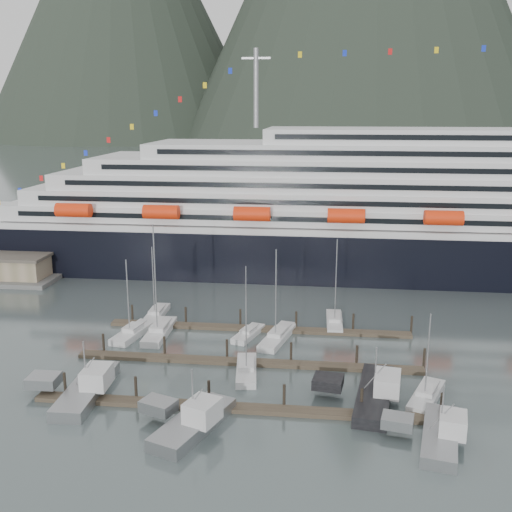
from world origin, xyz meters
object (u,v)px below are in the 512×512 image
object	(u,v)px
trawler_c	(373,393)
sailboat_e	(156,315)
trawler_b	(192,421)
trawler_d	(439,434)
cruise_ship	(445,217)
sailboat_c	(246,371)
sailboat_g	(334,322)
trawler_a	(85,388)
sailboat_a	(133,333)
sailboat_b	(159,332)
sailboat_f	(248,334)
sailboat_d	(278,337)
sailboat_h	(426,397)

from	to	relation	value
trawler_c	sailboat_e	bearing A→B (deg)	61.67
trawler_b	trawler_d	world-z (taller)	trawler_b
cruise_ship	sailboat_c	distance (m)	66.11
sailboat_g	trawler_a	size ratio (longest dim) A/B	1.04
sailboat_a	trawler_c	bearing A→B (deg)	-104.11
sailboat_e	trawler_a	distance (m)	28.58
cruise_ship	trawler_b	distance (m)	80.66
sailboat_b	sailboat_f	distance (m)	13.90
sailboat_e	sailboat_d	bearing A→B (deg)	-110.72
sailboat_c	sailboat_d	size ratio (longest dim) A/B	0.77
trawler_d	sailboat_b	bearing A→B (deg)	66.63
sailboat_g	trawler_d	bearing A→B (deg)	-163.59
cruise_ship	trawler_c	distance (m)	64.33
sailboat_g	sailboat_b	bearing A→B (deg)	105.00
sailboat_d	trawler_c	world-z (taller)	sailboat_d
sailboat_g	trawler_c	xyz separation A→B (m)	(4.44, -25.65, 0.53)
sailboat_b	sailboat_c	world-z (taller)	sailboat_b
sailboat_d	sailboat_f	distance (m)	4.73
sailboat_b	sailboat_e	world-z (taller)	sailboat_b
sailboat_e	sailboat_h	xyz separation A→B (m)	(40.83, -24.82, 0.00)
trawler_d	trawler_b	bearing A→B (deg)	103.08
sailboat_c	trawler_d	size ratio (longest dim) A/B	0.94
trawler_b	trawler_c	world-z (taller)	trawler_b
sailboat_c	sailboat_e	xyz separation A→B (m)	(-18.16, 20.10, 0.00)
sailboat_a	sailboat_f	xyz separation A→B (m)	(17.83, 1.82, -0.03)
sailboat_h	sailboat_g	bearing A→B (deg)	45.56
cruise_ship	trawler_a	world-z (taller)	cruise_ship
sailboat_h	trawler_d	xyz separation A→B (m)	(-0.13, -9.33, 0.48)
cruise_ship	sailboat_g	xyz separation A→B (m)	(-22.94, -34.95, -11.62)
sailboat_a	sailboat_d	size ratio (longest dim) A/B	0.87
sailboat_e	sailboat_g	bearing A→B (deg)	-90.94
sailboat_g	trawler_b	distance (m)	38.34
sailboat_b	sailboat_d	world-z (taller)	sailboat_b
sailboat_b	sailboat_h	size ratio (longest dim) A/B	1.56
sailboat_e	trawler_c	distance (m)	42.88
sailboat_g	sailboat_h	distance (m)	27.11
cruise_ship	sailboat_h	bearing A→B (deg)	-101.38
sailboat_d	trawler_b	world-z (taller)	sailboat_d
sailboat_f	sailboat_h	bearing A→B (deg)	-109.14
sailboat_c	trawler_b	bearing A→B (deg)	158.08
sailboat_b	sailboat_c	xyz separation A→B (m)	(15.38, -12.26, -0.06)
sailboat_b	sailboat_d	bearing A→B (deg)	-90.11
sailboat_d	trawler_a	world-z (taller)	sailboat_d
sailboat_b	sailboat_c	size ratio (longest dim) A/B	1.60
trawler_b	sailboat_a	bearing A→B (deg)	50.67
sailboat_g	trawler_a	xyz separation A→B (m)	(-30.66, -28.56, 0.55)
sailboat_h	trawler_b	size ratio (longest dim) A/B	0.92
sailboat_f	trawler_c	bearing A→B (deg)	-119.24
trawler_d	trawler_a	bearing A→B (deg)	93.69
sailboat_f	sailboat_a	bearing A→B (deg)	113.22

